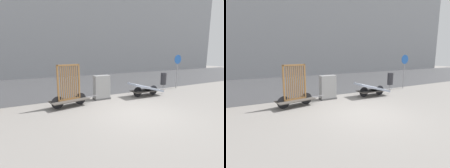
% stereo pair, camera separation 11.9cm
% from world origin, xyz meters
% --- Properties ---
extents(ground_plane, '(60.00, 60.00, 0.00)m').
position_xyz_m(ground_plane, '(0.00, 0.00, 0.00)').
color(ground_plane, gray).
extents(road_strip, '(56.00, 9.67, 0.01)m').
position_xyz_m(road_strip, '(0.00, 8.32, 0.00)').
color(road_strip, '#424244').
rests_on(road_strip, ground_plane).
extents(building_facade, '(48.00, 4.00, 14.48)m').
position_xyz_m(building_facade, '(0.00, 15.15, 7.24)').
color(building_facade, gray).
rests_on(building_facade, ground_plane).
extents(bike_cart_with_bedframe, '(2.45, 1.03, 1.93)m').
position_xyz_m(bike_cart_with_bedframe, '(-2.19, 2.32, 0.63)').
color(bike_cart_with_bedframe, '#4C4742').
rests_on(bike_cart_with_bedframe, ground_plane).
extents(bike_cart_with_mattress, '(2.54, 0.93, 0.80)m').
position_xyz_m(bike_cart_with_mattress, '(2.20, 2.32, 0.44)').
color(bike_cart_with_mattress, '#4C4742').
rests_on(bike_cart_with_mattress, ground_plane).
extents(utility_cabinet, '(0.90, 0.45, 1.27)m').
position_xyz_m(utility_cabinet, '(-0.34, 2.84, 0.59)').
color(utility_cabinet, '#4C4C4C').
rests_on(utility_cabinet, ground_plane).
extents(trash_bin, '(0.37, 0.37, 1.14)m').
position_xyz_m(trash_bin, '(4.34, 3.13, 0.74)').
color(trash_bin, gray).
rests_on(trash_bin, ground_plane).
extents(sign_post, '(0.62, 0.06, 2.37)m').
position_xyz_m(sign_post, '(5.57, 3.12, 1.58)').
color(sign_post, gray).
rests_on(sign_post, ground_plane).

